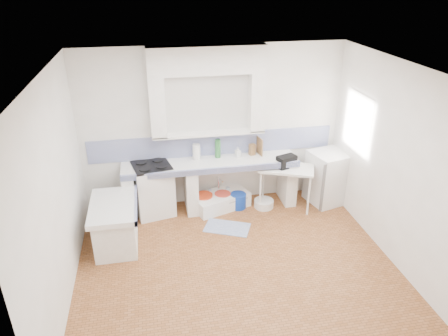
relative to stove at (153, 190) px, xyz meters
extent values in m
plane|color=brown|center=(1.10, -1.73, -0.44)|extent=(4.50, 4.50, 0.00)
plane|color=white|center=(1.10, -1.73, 2.36)|extent=(4.50, 4.50, 0.00)
plane|color=white|center=(1.10, 0.27, 0.96)|extent=(4.50, 0.00, 4.50)
plane|color=white|center=(1.10, -3.73, 0.96)|extent=(4.50, 0.00, 4.50)
plane|color=white|center=(-1.15, -1.73, 0.96)|extent=(0.00, 4.50, 4.50)
plane|color=white|center=(3.35, -1.73, 0.96)|extent=(0.00, 4.50, 4.50)
cube|color=white|center=(1.00, 0.15, 2.13)|extent=(1.90, 0.25, 0.45)
cube|color=#352111|center=(3.52, -0.53, 1.16)|extent=(0.35, 0.86, 1.06)
cube|color=white|center=(3.38, -0.53, 1.54)|extent=(0.01, 0.84, 0.24)
cube|color=white|center=(1.00, -0.03, 0.42)|extent=(3.00, 0.60, 0.08)
cube|color=navy|center=(1.00, -0.31, 0.42)|extent=(3.00, 0.04, 0.10)
cube|color=white|center=(-0.40, -0.03, -0.03)|extent=(0.20, 0.55, 0.82)
cube|color=white|center=(0.65, -0.03, -0.03)|extent=(0.20, 0.55, 0.82)
cube|color=white|center=(2.40, -0.03, -0.03)|extent=(0.20, 0.55, 0.82)
cube|color=white|center=(-0.60, -0.83, 0.22)|extent=(0.70, 1.10, 0.08)
cube|color=white|center=(-0.60, -0.83, -0.13)|extent=(0.60, 1.00, 0.62)
cube|color=navy|center=(-0.27, -0.83, 0.22)|extent=(0.04, 1.10, 0.10)
cube|color=navy|center=(1.10, 0.26, 0.66)|extent=(4.27, 0.03, 0.40)
cube|color=white|center=(0.00, 0.00, 0.00)|extent=(0.74, 0.72, 0.88)
cube|color=white|center=(1.17, -0.04, -0.33)|extent=(1.09, 0.82, 0.23)
cube|color=white|center=(2.30, -0.23, -0.06)|extent=(1.06, 0.84, 0.04)
cube|color=white|center=(3.10, -0.18, 0.03)|extent=(0.75, 0.75, 0.95)
cylinder|color=red|center=(0.86, -0.07, -0.30)|extent=(0.42, 0.42, 0.29)
cylinder|color=#E24231|center=(1.20, -0.04, -0.31)|extent=(0.33, 0.33, 0.27)
cylinder|color=#1037A8|center=(1.47, -0.12, -0.31)|extent=(0.38, 0.38, 0.27)
cylinder|color=white|center=(1.93, -0.19, -0.37)|extent=(0.36, 0.36, 0.13)
cylinder|color=silver|center=(1.00, 0.12, -0.30)|extent=(0.08, 0.08, 0.28)
cylinder|color=silver|center=(1.33, 0.12, -0.30)|extent=(0.09, 0.09, 0.29)
cube|color=black|center=(2.29, -0.21, 0.43)|extent=(0.37, 0.28, 0.21)
cylinder|color=#2A6B32|center=(1.16, 0.12, 0.62)|extent=(0.10, 0.10, 0.33)
cylinder|color=#2A6B32|center=(1.14, 0.12, 0.62)|extent=(0.08, 0.08, 0.33)
cube|color=brown|center=(1.76, 0.12, 0.56)|extent=(0.12, 0.11, 0.20)
cube|color=brown|center=(1.90, 0.12, 0.61)|extent=(0.06, 0.22, 0.31)
cylinder|color=white|center=(0.78, 0.12, 0.59)|extent=(0.18, 0.18, 0.27)
imported|color=white|center=(1.50, 0.09, 0.55)|extent=(0.10, 0.11, 0.18)
cube|color=#354D8E|center=(1.15, -0.73, -0.44)|extent=(0.83, 0.67, 0.01)
camera|label=1|loc=(0.03, -6.38, 3.42)|focal=33.32mm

